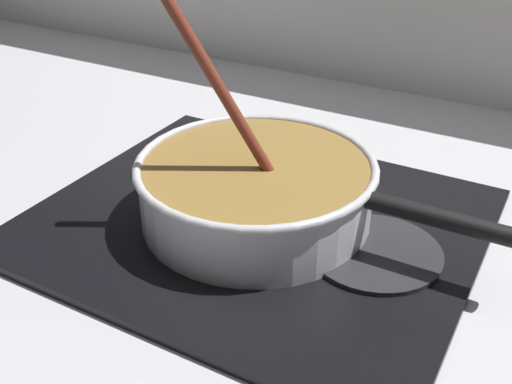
# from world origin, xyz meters

# --- Properties ---
(ground) EXTENTS (2.40, 1.60, 0.04)m
(ground) POSITION_xyz_m (0.00, 0.00, -0.02)
(ground) COLOR #B7B7BC
(hob_plate) EXTENTS (0.56, 0.48, 0.01)m
(hob_plate) POSITION_xyz_m (0.02, 0.20, 0.01)
(hob_plate) COLOR black
(hob_plate) RESTS_ON ground
(burner_ring) EXTENTS (0.18, 0.18, 0.01)m
(burner_ring) POSITION_xyz_m (0.02, 0.20, 0.02)
(burner_ring) COLOR #592D0C
(burner_ring) RESTS_ON hob_plate
(spare_burner) EXTENTS (0.16, 0.16, 0.01)m
(spare_burner) POSITION_xyz_m (0.18, 0.20, 0.01)
(spare_burner) COLOR #262628
(spare_burner) RESTS_ON hob_plate
(cooking_pan) EXTENTS (0.48, 0.31, 0.30)m
(cooking_pan) POSITION_xyz_m (0.02, 0.20, 0.06)
(cooking_pan) COLOR silver
(cooking_pan) RESTS_ON hob_plate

